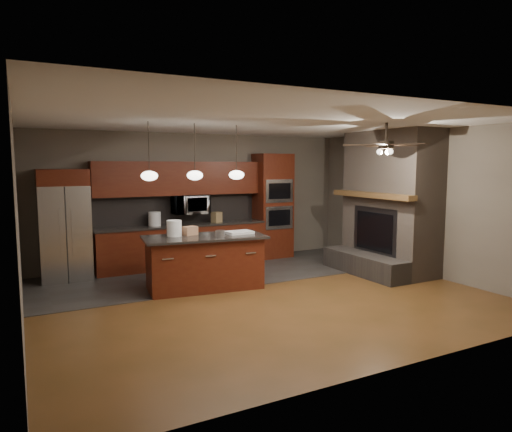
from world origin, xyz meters
TOP-DOWN VIEW (x-y plane):
  - ground at (0.00, 0.00)m, footprint 7.00×7.00m
  - ceiling at (0.00, 0.00)m, footprint 7.00×6.00m
  - back_wall at (0.00, 3.00)m, footprint 7.00×0.02m
  - right_wall at (3.50, 0.00)m, footprint 0.02×6.00m
  - left_wall at (-3.50, 0.00)m, footprint 0.02×6.00m
  - slate_tile_patch at (0.00, 1.80)m, footprint 7.00×2.40m
  - fireplace_column at (3.04, 0.40)m, footprint 1.30×2.10m
  - back_cabinetry at (-0.48, 2.74)m, footprint 3.59×0.64m
  - oven_tower at (1.70, 2.69)m, footprint 0.80×0.63m
  - microwave at (-0.27, 2.75)m, footprint 0.73×0.41m
  - refrigerator at (-2.76, 2.62)m, footprint 0.88×0.75m
  - kitchen_island at (-0.69, 0.86)m, footprint 2.15×1.17m
  - white_bucket at (-1.15, 1.08)m, footprint 0.35×0.35m
  - paint_can at (-0.48, 0.65)m, footprint 0.22×0.22m
  - paint_tray at (-0.04, 0.82)m, footprint 0.47×0.34m
  - cardboard_box at (-0.87, 1.08)m, footprint 0.27×0.23m
  - counter_bucket at (-1.05, 2.70)m, footprint 0.26×0.26m
  - counter_box at (0.28, 2.65)m, footprint 0.25×0.22m
  - pendant_left at (-1.65, 0.70)m, footprint 0.26×0.26m
  - pendant_center at (-0.90, 0.70)m, footprint 0.26×0.26m
  - pendant_right at (-0.15, 0.70)m, footprint 0.26×0.26m
  - ceiling_fan at (1.80, -0.80)m, footprint 1.27×1.33m

SIDE VIEW (x-z plane):
  - ground at x=0.00m, z-range 0.00..0.00m
  - slate_tile_patch at x=0.00m, z-range 0.00..0.01m
  - kitchen_island at x=-0.69m, z-range 0.01..0.93m
  - back_cabinetry at x=-0.48m, z-range -0.21..1.99m
  - paint_tray at x=-0.04m, z-range 0.92..0.97m
  - paint_can at x=-0.48m, z-range 0.92..1.03m
  - cardboard_box at x=-0.87m, z-range 0.92..1.07m
  - counter_box at x=0.28m, z-range 0.90..1.12m
  - refrigerator at x=-2.76m, z-range 0.00..2.06m
  - counter_bucket at x=-1.05m, z-range 0.90..1.18m
  - white_bucket at x=-1.15m, z-range 0.92..1.19m
  - oven_tower at x=1.70m, z-range 0.00..2.38m
  - fireplace_column at x=3.04m, z-range -0.10..2.70m
  - microwave at x=-0.27m, z-range 1.05..1.55m
  - back_wall at x=0.00m, z-range 0.00..2.80m
  - right_wall at x=3.50m, z-range 0.00..2.80m
  - left_wall at x=-3.50m, z-range 0.00..2.80m
  - pendant_left at x=-1.65m, z-range 1.51..2.42m
  - pendant_center at x=-0.90m, z-range 1.51..2.42m
  - pendant_right at x=-0.15m, z-range 1.51..2.42m
  - ceiling_fan at x=1.80m, z-range 2.25..2.66m
  - ceiling at x=0.00m, z-range 2.79..2.81m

